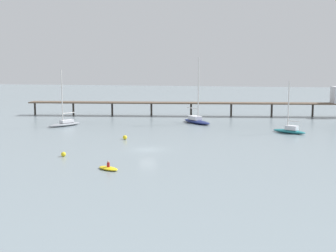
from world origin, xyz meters
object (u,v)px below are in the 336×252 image
object	(u,v)px
dinghy_yellow	(108,168)
mooring_buoy_inner	(125,137)
sailboat_navy	(196,120)
mooring_buoy_mid	(63,154)
sailboat_gray	(65,123)
pier	(253,100)
sailboat_teal	(290,130)

from	to	relation	value
dinghy_yellow	mooring_buoy_inner	distance (m)	22.67
sailboat_navy	mooring_buoy_mid	bearing A→B (deg)	-109.00
sailboat_gray	mooring_buoy_mid	bearing A→B (deg)	-66.40
pier	mooring_buoy_inner	size ratio (longest dim) A/B	108.66
sailboat_gray	sailboat_teal	distance (m)	46.16
mooring_buoy_mid	pier	bearing A→B (deg)	65.16
sailboat_gray	sailboat_navy	distance (m)	28.60
sailboat_navy	dinghy_yellow	bearing A→B (deg)	-95.99
pier	sailboat_teal	size ratio (longest dim) A/B	8.27
dinghy_yellow	mooring_buoy_inner	bearing A→B (deg)	101.39
sailboat_teal	mooring_buoy_inner	world-z (taller)	sailboat_teal
sailboat_gray	sailboat_navy	size ratio (longest dim) A/B	0.82
sailboat_teal	mooring_buoy_mid	size ratio (longest dim) A/B	14.49
dinghy_yellow	sailboat_gray	bearing A→B (deg)	121.10
sailboat_teal	pier	bearing A→B (deg)	105.37
pier	sailboat_gray	world-z (taller)	sailboat_gray
pier	sailboat_navy	bearing A→B (deg)	-127.40
mooring_buoy_inner	pier	bearing A→B (deg)	61.80
dinghy_yellow	mooring_buoy_mid	bearing A→B (deg)	144.01
sailboat_navy	dinghy_yellow	xyz separation A→B (m)	(-4.86, -46.34, -0.57)
sailboat_navy	pier	bearing A→B (deg)	52.60
sailboat_gray	pier	bearing A→B (deg)	33.47
dinghy_yellow	sailboat_teal	bearing A→B (deg)	55.61
sailboat_teal	mooring_buoy_mid	world-z (taller)	sailboat_teal
pier	mooring_buoy_mid	xyz separation A→B (m)	(-25.74, -55.59, -3.82)
pier	mooring_buoy_mid	size ratio (longest dim) A/B	119.87
pier	dinghy_yellow	world-z (taller)	pier
sailboat_navy	mooring_buoy_mid	world-z (taller)	sailboat_navy
pier	mooring_buoy_inner	world-z (taller)	pier
dinghy_yellow	pier	bearing A→B (deg)	74.79
sailboat_navy	dinghy_yellow	world-z (taller)	sailboat_navy
pier	sailboat_gray	xyz separation A→B (m)	(-38.81, -25.66, -3.46)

